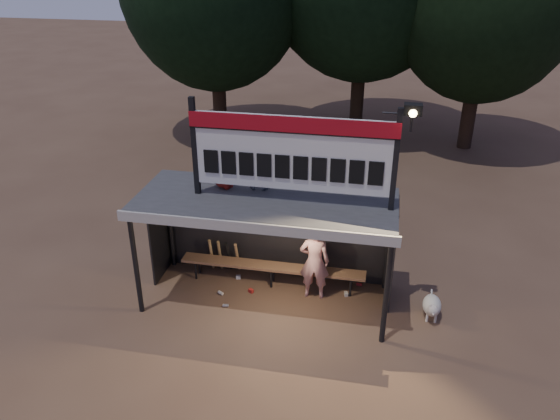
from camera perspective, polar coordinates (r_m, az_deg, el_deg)
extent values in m
plane|color=#503828|center=(11.59, -1.37, -9.23)|extent=(80.00, 80.00, 0.00)
imported|color=silver|center=(11.23, 3.63, -5.39)|extent=(0.63, 0.43, 1.69)
imported|color=gray|center=(10.67, -2.48, 4.72)|extent=(0.49, 0.39, 0.98)
imported|color=maroon|center=(10.76, -5.92, 4.77)|extent=(0.57, 0.51, 0.98)
cube|color=#38383A|center=(10.44, -1.50, 0.91)|extent=(5.00, 2.00, 0.12)
cube|color=beige|center=(9.57, -2.83, -1.89)|extent=(5.10, 0.06, 0.20)
cylinder|color=black|center=(10.99, -14.85, -5.53)|extent=(0.10, 0.10, 2.20)
cylinder|color=black|center=(10.03, 11.07, -8.45)|extent=(0.10, 0.10, 2.20)
cylinder|color=black|center=(12.40, -11.41, -1.26)|extent=(0.10, 0.10, 2.20)
cylinder|color=black|center=(11.56, 11.27, -3.41)|extent=(0.10, 0.10, 2.20)
cube|color=black|center=(11.83, -0.39, -2.12)|extent=(5.00, 0.04, 2.20)
cube|color=black|center=(12.12, -12.54, -2.08)|extent=(0.04, 1.00, 2.20)
cube|color=black|center=(11.22, 11.74, -4.45)|extent=(0.04, 1.00, 2.20)
cylinder|color=black|center=(11.37, -0.40, 2.54)|extent=(5.00, 0.06, 0.06)
cube|color=black|center=(10.41, -8.89, 6.54)|extent=(0.10, 0.10, 1.90)
cube|color=black|center=(9.82, 11.98, 5.06)|extent=(0.10, 0.10, 1.90)
cube|color=silver|center=(9.95, 1.25, 5.92)|extent=(3.80, 0.08, 1.40)
cube|color=#A70B17|center=(9.72, 1.23, 8.91)|extent=(3.80, 0.04, 0.28)
cube|color=black|center=(9.76, 1.22, 8.06)|extent=(3.80, 0.02, 0.03)
cube|color=black|center=(10.35, -7.21, 5.06)|extent=(0.27, 0.03, 0.45)
cube|color=black|center=(10.25, -5.40, 4.94)|extent=(0.27, 0.03, 0.45)
cube|color=black|center=(10.17, -3.55, 4.82)|extent=(0.27, 0.03, 0.45)
cube|color=black|center=(10.09, -1.67, 4.69)|extent=(0.27, 0.03, 0.45)
cube|color=black|center=(10.02, 0.23, 4.55)|extent=(0.27, 0.03, 0.45)
cube|color=black|center=(9.97, 2.15, 4.41)|extent=(0.27, 0.03, 0.45)
cube|color=black|center=(9.93, 4.10, 4.25)|extent=(0.27, 0.03, 0.45)
cube|color=black|center=(9.89, 6.05, 4.10)|extent=(0.27, 0.03, 0.45)
cube|color=black|center=(9.88, 8.02, 3.94)|extent=(0.27, 0.03, 0.45)
cube|color=black|center=(9.87, 9.99, 3.77)|extent=(0.27, 0.03, 0.45)
cylinder|color=black|center=(9.56, 12.16, 9.83)|extent=(0.50, 0.04, 0.04)
cylinder|color=black|center=(9.61, 13.57, 8.84)|extent=(0.04, 0.04, 0.30)
cube|color=black|center=(9.49, 13.74, 10.19)|extent=(0.30, 0.22, 0.18)
sphere|color=#FFD88C|center=(9.41, 13.72, 9.80)|extent=(0.14, 0.14, 0.14)
cube|color=brown|center=(11.78, -0.82, -5.92)|extent=(4.00, 0.35, 0.06)
cylinder|color=black|center=(12.23, -8.79, -6.21)|extent=(0.05, 0.05, 0.45)
cylinder|color=black|center=(12.41, -8.43, -5.63)|extent=(0.05, 0.05, 0.45)
cylinder|color=black|center=(11.81, -0.93, -7.15)|extent=(0.05, 0.05, 0.45)
cylinder|color=black|center=(12.00, -0.69, -6.53)|extent=(0.05, 0.05, 0.45)
cylinder|color=black|center=(11.63, 7.37, -7.99)|extent=(0.05, 0.05, 0.45)
cylinder|color=black|center=(11.83, 7.46, -7.34)|extent=(0.05, 0.05, 0.45)
cylinder|color=#312115|center=(20.71, -6.41, 12.63)|extent=(0.50, 0.50, 3.74)
cylinder|color=black|center=(21.23, 8.19, 13.48)|extent=(0.50, 0.50, 4.18)
cylinder|color=#312016|center=(20.51, 19.33, 10.87)|extent=(0.50, 0.50, 3.52)
ellipsoid|color=beige|center=(11.35, 15.58, -9.56)|extent=(0.36, 0.58, 0.36)
sphere|color=beige|center=(11.07, 15.71, -10.02)|extent=(0.22, 0.22, 0.22)
cone|color=beige|center=(11.00, 15.72, -10.41)|extent=(0.10, 0.10, 0.10)
cone|color=beige|center=(10.99, 15.52, -9.64)|extent=(0.06, 0.06, 0.07)
cone|color=beige|center=(11.00, 16.04, -9.68)|extent=(0.06, 0.06, 0.07)
cylinder|color=#EFE2CF|center=(11.30, 15.11, -10.80)|extent=(0.05, 0.05, 0.18)
cylinder|color=beige|center=(11.32, 15.92, -10.85)|extent=(0.05, 0.05, 0.18)
cylinder|color=beige|center=(11.59, 15.03, -9.74)|extent=(0.05, 0.05, 0.18)
cylinder|color=white|center=(11.61, 15.83, -9.79)|extent=(0.05, 0.05, 0.18)
cylinder|color=beige|center=(11.55, 15.55, -8.41)|extent=(0.04, 0.16, 0.14)
cylinder|color=#A47E4C|center=(12.35, -7.17, -4.60)|extent=(0.08, 0.27, 0.84)
cylinder|color=olive|center=(12.30, -6.28, -4.70)|extent=(0.09, 0.30, 0.83)
cylinder|color=black|center=(12.25, -5.39, -4.80)|extent=(0.07, 0.33, 0.83)
cylinder|color=#9E754A|center=(12.20, -4.48, -4.90)|extent=(0.08, 0.35, 0.82)
cube|color=#AE221D|center=(11.76, -3.05, -8.43)|extent=(0.12, 0.11, 0.08)
cylinder|color=#B2B2B7|center=(11.39, -5.69, -9.89)|extent=(0.13, 0.08, 0.07)
cube|color=beige|center=(11.73, 6.92, -8.71)|extent=(0.10, 0.12, 0.08)
cylinder|color=#B01E22|center=(12.08, 8.27, -7.70)|extent=(0.12, 0.07, 0.07)
cube|color=#B5B5BA|center=(12.22, -4.38, -7.00)|extent=(0.11, 0.09, 0.08)
cylinder|color=beige|center=(11.76, -6.21, -8.60)|extent=(0.14, 0.12, 0.07)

